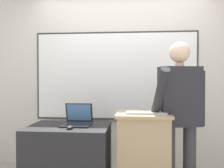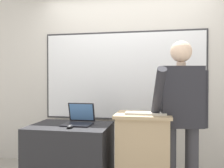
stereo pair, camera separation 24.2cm
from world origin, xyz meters
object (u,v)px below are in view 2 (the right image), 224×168
object	(u,v)px
side_desk	(70,161)
wireless_keyboard	(146,113)
laptop	(79,119)
computer_mouse_by_laptop	(70,126)
lectern_podium	(143,159)
person_presenter	(181,112)

from	to	relation	value
side_desk	wireless_keyboard	bearing A→B (deg)	-5.32
laptop	computer_mouse_by_laptop	distance (m)	0.23
side_desk	lectern_podium	bearing A→B (deg)	-1.30
wireless_keyboard	person_presenter	bearing A→B (deg)	14.91
lectern_podium	wireless_keyboard	size ratio (longest dim) A/B	2.34
lectern_podium	computer_mouse_by_laptop	bearing A→B (deg)	-168.68
side_desk	wireless_keyboard	world-z (taller)	wireless_keyboard
lectern_podium	person_presenter	bearing A→B (deg)	5.11
person_presenter	laptop	xyz separation A→B (m)	(-1.07, 0.05, -0.11)
side_desk	wireless_keyboard	xyz separation A→B (m)	(0.81, -0.08, 0.55)
lectern_podium	person_presenter	xyz separation A→B (m)	(0.37, 0.03, 0.48)
side_desk	wireless_keyboard	size ratio (longest dim) A/B	2.14
person_presenter	computer_mouse_by_laptop	world-z (taller)	person_presenter
laptop	wireless_keyboard	bearing A→B (deg)	-10.79
person_presenter	wireless_keyboard	xyz separation A→B (m)	(-0.34, -0.09, -0.01)
wireless_keyboard	laptop	bearing A→B (deg)	169.21
lectern_podium	wireless_keyboard	xyz separation A→B (m)	(0.03, -0.06, 0.47)
person_presenter	wireless_keyboard	size ratio (longest dim) A/B	4.16
lectern_podium	computer_mouse_by_laptop	distance (m)	0.81
computer_mouse_by_laptop	side_desk	bearing A→B (deg)	109.42
person_presenter	computer_mouse_by_laptop	distance (m)	1.11
wireless_keyboard	computer_mouse_by_laptop	size ratio (longest dim) A/B	3.96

